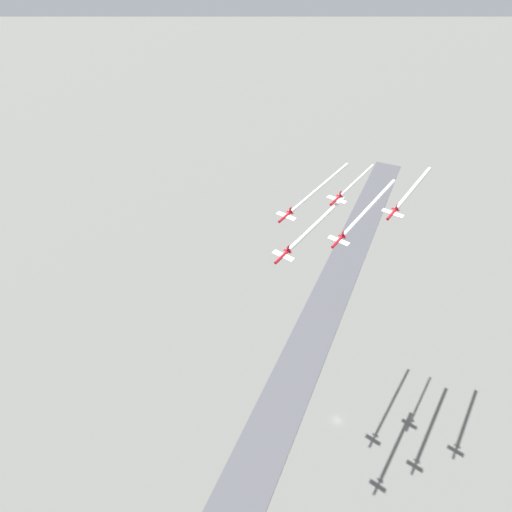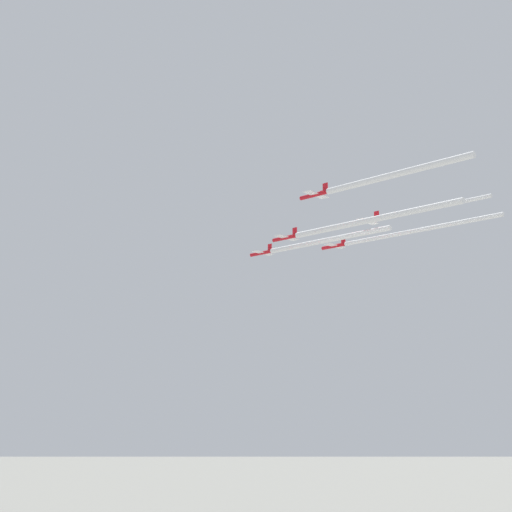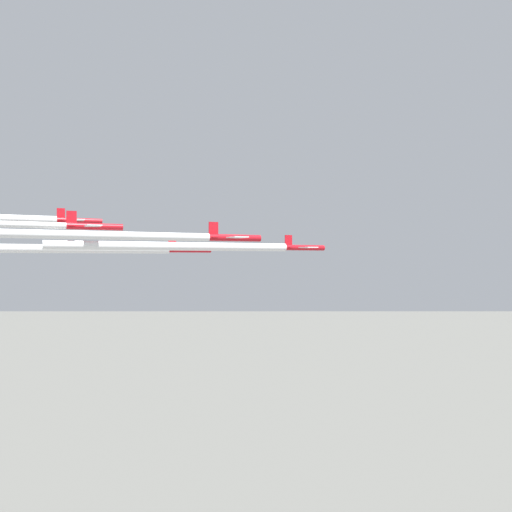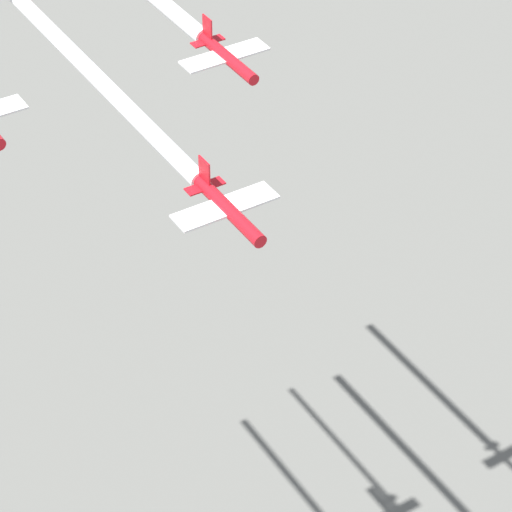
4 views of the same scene
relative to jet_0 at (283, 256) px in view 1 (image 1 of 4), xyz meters
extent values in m
plane|color=#60605B|center=(-22.92, 21.60, -107.52)|extent=(3000.00, 3000.00, 0.00)
cube|color=#47474C|center=(0.31, 0.04, -107.42)|extent=(570.70, 211.12, 0.20)
cylinder|color=red|center=(0.31, 0.04, -0.04)|extent=(7.88, 1.93, 0.96)
cube|color=white|center=(-0.21, -0.03, -0.04)|extent=(2.98, 7.51, 0.16)
cube|color=red|center=(-2.88, -0.36, 1.16)|extent=(1.40, 0.29, 1.91)
cube|color=red|center=(-2.88, -0.36, -0.04)|extent=(1.30, 2.88, 0.10)
cylinder|color=red|center=(-18.43, 8.10, -0.38)|extent=(7.88, 1.93, 0.96)
cube|color=white|center=(-18.94, 8.04, -0.38)|extent=(2.98, 7.51, 0.16)
cube|color=red|center=(-21.62, 7.70, 0.82)|extent=(1.40, 0.29, 1.91)
cube|color=red|center=(-21.62, 7.70, -0.38)|extent=(1.30, 2.88, 0.10)
cylinder|color=red|center=(-15.84, -12.42, 0.97)|extent=(7.88, 1.93, 0.96)
cube|color=white|center=(-16.36, -12.49, 0.97)|extent=(2.98, 7.51, 0.16)
cube|color=red|center=(-19.03, -12.82, 2.17)|extent=(1.40, 0.29, 1.91)
cube|color=red|center=(-19.03, -12.82, 0.97)|extent=(1.30, 2.88, 0.10)
cylinder|color=red|center=(-37.16, 16.16, 4.96)|extent=(7.88, 1.93, 0.96)
cube|color=white|center=(-37.68, 16.10, 4.96)|extent=(2.98, 7.51, 0.16)
cube|color=red|center=(-40.35, 15.76, 6.16)|extent=(1.40, 0.29, 1.91)
cube|color=red|center=(-40.35, 15.76, 4.96)|extent=(1.30, 2.88, 0.10)
cylinder|color=red|center=(-34.57, -4.36, 2.69)|extent=(7.88, 1.93, 0.96)
cube|color=white|center=(-35.09, -4.42, 2.69)|extent=(2.98, 7.51, 0.16)
cube|color=red|center=(-37.77, -4.76, 3.88)|extent=(1.40, 0.29, 1.91)
cube|color=red|center=(-37.77, -4.76, 2.69)|extent=(1.30, 2.88, 0.10)
cylinder|color=white|center=(-22.54, -2.84, -0.04)|extent=(38.11, 6.09, 1.32)
cylinder|color=white|center=(-44.59, 4.80, -0.38)|extent=(44.73, 7.00, 1.39)
cylinder|color=white|center=(-41.76, -15.69, 0.97)|extent=(44.22, 6.62, 1.07)
cylinder|color=white|center=(-58.46, 13.48, 4.96)|extent=(35.00, 5.75, 1.37)
cylinder|color=white|center=(-52.78, -6.65, 2.69)|extent=(28.75, 4.50, 0.89)
camera|label=1|loc=(74.92, 59.15, 80.55)|focal=28.00mm
camera|label=2|loc=(-147.81, 126.71, -42.96)|focal=50.00mm
camera|label=3|loc=(-34.84, -80.05, -1.97)|focal=35.00mm
camera|label=4|loc=(58.81, -24.73, 48.00)|focal=85.00mm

